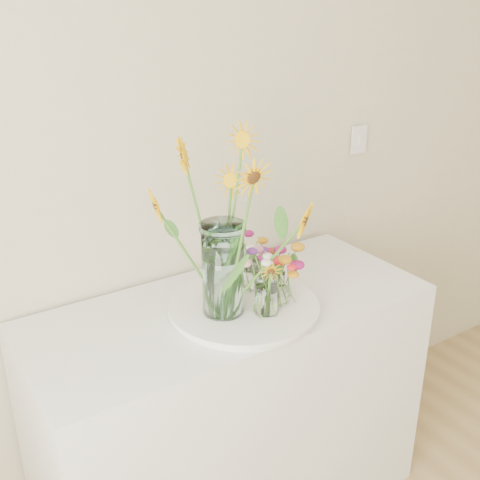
{
  "coord_description": "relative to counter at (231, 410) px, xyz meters",
  "views": [
    {
      "loc": [
        -1.17,
        0.4,
        1.91
      ],
      "look_at": [
        -0.21,
        1.86,
        1.17
      ],
      "focal_mm": 45.0,
      "sensor_mm": 36.0,
      "label": 1
    }
  ],
  "objects": [
    {
      "name": "mason_jar",
      "position": [
        -0.07,
        -0.07,
        0.63
      ],
      "size": [
        0.15,
        0.15,
        0.31
      ],
      "primitive_type": "cylinder",
      "rotation": [
        0.0,
        0.0,
        -0.09
      ],
      "color": "#BBEAE9",
      "rests_on": "tray"
    },
    {
      "name": "small_vase_b",
      "position": [
        0.13,
        -0.12,
        0.53
      ],
      "size": [
        0.1,
        0.1,
        0.11
      ],
      "primitive_type": null,
      "rotation": [
        0.0,
        0.0,
        -0.42
      ],
      "color": "white",
      "rests_on": "tray"
    },
    {
      "name": "counter",
      "position": [
        0.0,
        0.0,
        0.0
      ],
      "size": [
        1.4,
        0.6,
        0.9
      ],
      "primitive_type": "cube",
      "color": "white",
      "rests_on": "ground_plane"
    },
    {
      "name": "wildflower_posy_c",
      "position": [
        0.1,
        0.02,
        0.58
      ],
      "size": [
        0.21,
        0.21,
        0.2
      ],
      "primitive_type": null,
      "color": "orange",
      "rests_on": "tray"
    },
    {
      "name": "sunflower_bouquet",
      "position": [
        -0.07,
        -0.07,
        0.78
      ],
      "size": [
        0.88,
        0.88,
        0.6
      ],
      "primitive_type": null,
      "rotation": [
        0.0,
        0.0,
        -0.09
      ],
      "color": "#EAAB04",
      "rests_on": "tray"
    },
    {
      "name": "small_vase_c",
      "position": [
        0.1,
        0.02,
        0.53
      ],
      "size": [
        0.08,
        0.08,
        0.11
      ],
      "primitive_type": "cylinder",
      "rotation": [
        0.0,
        0.0,
        -0.31
      ],
      "color": "white",
      "rests_on": "tray"
    },
    {
      "name": "tray",
      "position": [
        0.01,
        -0.07,
        0.46
      ],
      "size": [
        0.48,
        0.48,
        0.02
      ],
      "primitive_type": "cylinder",
      "color": "white",
      "rests_on": "counter"
    },
    {
      "name": "wildflower_posy_a",
      "position": [
        0.04,
        -0.15,
        0.59
      ],
      "size": [
        0.21,
        0.21,
        0.23
      ],
      "primitive_type": null,
      "color": "orange",
      "rests_on": "tray"
    },
    {
      "name": "wildflower_posy_b",
      "position": [
        0.13,
        -0.12,
        0.58
      ],
      "size": [
        0.23,
        0.23,
        0.2
      ],
      "primitive_type": null,
      "color": "orange",
      "rests_on": "tray"
    },
    {
      "name": "small_vase_a",
      "position": [
        0.04,
        -0.15,
        0.54
      ],
      "size": [
        0.08,
        0.08,
        0.14
      ],
      "primitive_type": "cylinder",
      "rotation": [
        0.0,
        0.0,
        -0.0
      ],
      "color": "white",
      "rests_on": "tray"
    }
  ]
}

